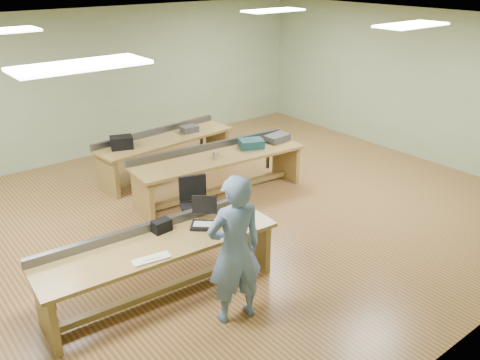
# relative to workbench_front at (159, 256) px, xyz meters

# --- Properties ---
(floor) EXTENTS (10.00, 10.00, 0.00)m
(floor) POSITION_rel_workbench_front_xyz_m (1.72, 1.24, -0.56)
(floor) COLOR olive
(floor) RESTS_ON ground
(ceiling) EXTENTS (10.00, 10.00, 0.00)m
(ceiling) POSITION_rel_workbench_front_xyz_m (1.72, 1.24, 2.44)
(ceiling) COLOR silver
(ceiling) RESTS_ON wall_back
(wall_back) EXTENTS (10.00, 0.04, 3.00)m
(wall_back) POSITION_rel_workbench_front_xyz_m (1.72, 5.24, 0.94)
(wall_back) COLOR #94AE84
(wall_back) RESTS_ON floor
(wall_front) EXTENTS (10.00, 0.04, 3.00)m
(wall_front) POSITION_rel_workbench_front_xyz_m (1.72, -2.76, 0.94)
(wall_front) COLOR #94AE84
(wall_front) RESTS_ON floor
(wall_right) EXTENTS (0.04, 8.00, 3.00)m
(wall_right) POSITION_rel_workbench_front_xyz_m (6.72, 1.24, 0.94)
(wall_right) COLOR #94AE84
(wall_right) RESTS_ON floor
(fluor_panels) EXTENTS (6.20, 3.50, 0.03)m
(fluor_panels) POSITION_rel_workbench_front_xyz_m (1.72, 1.24, 2.41)
(fluor_panels) COLOR white
(fluor_panels) RESTS_ON ceiling
(workbench_front) EXTENTS (2.99, 0.98, 0.86)m
(workbench_front) POSITION_rel_workbench_front_xyz_m (0.00, 0.00, 0.00)
(workbench_front) COLOR olive
(workbench_front) RESTS_ON floor
(workbench_mid) EXTENTS (3.17, 1.10, 0.86)m
(workbench_mid) POSITION_rel_workbench_front_xyz_m (2.32, 1.94, 0.00)
(workbench_mid) COLOR olive
(workbench_mid) RESTS_ON floor
(workbench_back) EXTENTS (2.80, 0.97, 0.86)m
(workbench_back) POSITION_rel_workbench_front_xyz_m (2.06, 3.32, -0.00)
(workbench_back) COLOR olive
(workbench_back) RESTS_ON floor
(person) EXTENTS (0.73, 0.56, 1.80)m
(person) POSITION_rel_workbench_front_xyz_m (0.46, -0.90, 0.34)
(person) COLOR slate
(person) RESTS_ON floor
(laptop_base) EXTENTS (0.41, 0.40, 0.03)m
(laptop_base) POSITION_rel_workbench_front_xyz_m (0.65, -0.02, 0.21)
(laptop_base) COLOR black
(laptop_base) RESTS_ON workbench_front
(laptop_screen) EXTENTS (0.24, 0.22, 0.25)m
(laptop_screen) POSITION_rel_workbench_front_xyz_m (0.73, 0.07, 0.44)
(laptop_screen) COLOR black
(laptop_screen) RESTS_ON laptop_base
(keyboard) EXTENTS (0.45, 0.21, 0.02)m
(keyboard) POSITION_rel_workbench_front_xyz_m (-0.26, -0.30, 0.20)
(keyboard) COLOR silver
(keyboard) RESTS_ON workbench_front
(trackball_mouse) EXTENTS (0.15, 0.18, 0.07)m
(trackball_mouse) POSITION_rel_workbench_front_xyz_m (0.91, -0.17, 0.23)
(trackball_mouse) COLOR white
(trackball_mouse) RESTS_ON workbench_front
(camera_bag) EXTENTS (0.24, 0.16, 0.15)m
(camera_bag) POSITION_rel_workbench_front_xyz_m (0.17, 0.20, 0.27)
(camera_bag) COLOR black
(camera_bag) RESTS_ON workbench_front
(task_chair) EXTENTS (0.62, 0.62, 0.91)m
(task_chair) POSITION_rel_workbench_front_xyz_m (1.19, 0.98, -0.22)
(task_chair) COLOR black
(task_chair) RESTS_ON floor
(parts_bin_teal) EXTENTS (0.51, 0.45, 0.15)m
(parts_bin_teal) POSITION_rel_workbench_front_xyz_m (3.00, 1.89, 0.26)
(parts_bin_teal) COLOR #153D44
(parts_bin_teal) RESTS_ON workbench_mid
(parts_bin_grey) EXTENTS (0.48, 0.33, 0.12)m
(parts_bin_grey) POSITION_rel_workbench_front_xyz_m (3.60, 1.86, 0.25)
(parts_bin_grey) COLOR #37373A
(parts_bin_grey) RESTS_ON workbench_mid
(mug) EXTENTS (0.14, 0.14, 0.09)m
(mug) POSITION_rel_workbench_front_xyz_m (2.21, 1.87, 0.23)
(mug) COLOR #37373A
(mug) RESTS_ON workbench_mid
(drinks_can) EXTENTS (0.08, 0.08, 0.13)m
(drinks_can) POSITION_rel_workbench_front_xyz_m (2.17, 1.80, 0.25)
(drinks_can) COLOR #BABABE
(drinks_can) RESTS_ON workbench_mid
(storage_box_back) EXTENTS (0.46, 0.39, 0.22)m
(storage_box_back) POSITION_rel_workbench_front_xyz_m (1.16, 3.29, 0.30)
(storage_box_back) COLOR black
(storage_box_back) RESTS_ON workbench_back
(tray_back) EXTENTS (0.33, 0.25, 0.13)m
(tray_back) POSITION_rel_workbench_front_xyz_m (2.62, 3.32, 0.25)
(tray_back) COLOR #37373A
(tray_back) RESTS_ON workbench_back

